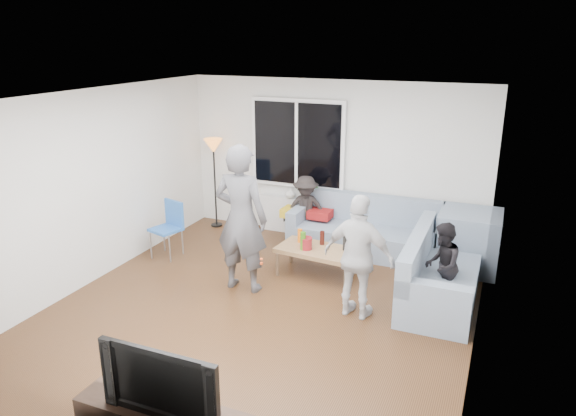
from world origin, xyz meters
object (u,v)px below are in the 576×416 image
at_px(player_right, 359,257).
at_px(spectator_back, 306,210).
at_px(sofa_right_section, 443,268).
at_px(television, 167,377).
at_px(sofa_back_section, 364,226).
at_px(side_chair, 166,230).
at_px(coffee_table, 317,262).
at_px(spectator_right, 442,265).
at_px(floor_lamp, 215,184).
at_px(player_left, 241,219).

relative_size(player_right, spectator_back, 1.36).
distance_m(sofa_right_section, television, 3.99).
relative_size(sofa_back_section, sofa_right_section, 1.15).
bearing_deg(side_chair, coffee_table, 23.23).
xyz_separation_m(side_chair, spectator_right, (4.07, -0.00, 0.11)).
bearing_deg(spectator_right, sofa_right_section, 177.33).
height_order(sofa_back_section, side_chair, side_chair).
height_order(floor_lamp, player_right, floor_lamp).
bearing_deg(sofa_back_section, player_right, -77.14).
bearing_deg(spectator_right, coffee_table, -101.36).
height_order(sofa_right_section, spectator_right, spectator_right).
xyz_separation_m(spectator_right, television, (-1.64, -3.43, 0.19)).
xyz_separation_m(sofa_back_section, player_right, (0.45, -1.98, 0.34)).
height_order(sofa_back_section, spectator_right, spectator_right).
height_order(sofa_right_section, player_left, player_left).
bearing_deg(television, coffee_table, 91.29).
distance_m(coffee_table, floor_lamp, 2.72).
relative_size(sofa_right_section, player_left, 1.02).
distance_m(player_right, spectator_right, 1.12).
distance_m(coffee_table, television, 3.73).
xyz_separation_m(sofa_back_section, spectator_right, (1.34, -1.34, 0.12)).
height_order(sofa_back_section, coffee_table, sofa_back_section).
distance_m(sofa_right_section, player_right, 1.26).
bearing_deg(sofa_right_section, side_chair, 92.73).
distance_m(sofa_right_section, floor_lamp, 4.29).
distance_m(sofa_right_section, side_chair, 4.07).
distance_m(coffee_table, spectator_right, 1.78).
bearing_deg(sofa_right_section, player_right, 133.42).
bearing_deg(player_left, sofa_right_section, -164.77).
relative_size(sofa_back_section, player_right, 1.51).
height_order(sofa_back_section, player_left, player_left).
bearing_deg(spectator_back, player_left, -110.62).
relative_size(side_chair, television, 0.83).
distance_m(sofa_back_section, side_chair, 3.04).
bearing_deg(side_chair, sofa_back_section, 42.97).
height_order(floor_lamp, spectator_right, floor_lamp).
bearing_deg(spectator_right, television, -28.26).
relative_size(sofa_right_section, television, 1.93).
height_order(spectator_right, television, spectator_right).
xyz_separation_m(coffee_table, spectator_back, (-0.59, 1.11, 0.36)).
bearing_deg(player_right, player_left, 4.66).
relative_size(player_left, player_right, 1.29).
bearing_deg(sofa_back_section, player_left, -122.16).
height_order(coffee_table, player_right, player_right).
height_order(side_chair, player_left, player_left).
xyz_separation_m(coffee_table, spectator_right, (1.73, -0.26, 0.34)).
distance_m(player_left, television, 3.05).
xyz_separation_m(sofa_right_section, side_chair, (-4.07, -0.19, 0.01)).
bearing_deg(floor_lamp, player_left, -52.18).
bearing_deg(floor_lamp, spectator_right, -20.35).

